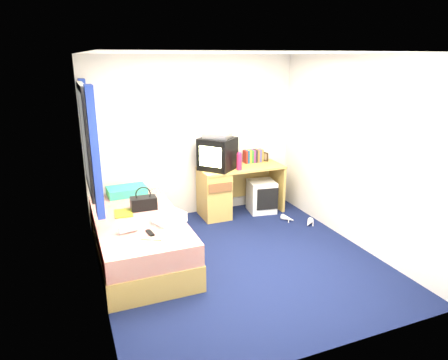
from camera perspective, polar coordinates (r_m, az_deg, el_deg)
name	(u,v)px	position (r m, az deg, el deg)	size (l,w,h in m)	color
ground	(239,260)	(4.94, 2.20, -11.37)	(3.40, 3.40, 0.00)	#0C1438
room_shell	(241,143)	(4.44, 2.41, 5.32)	(3.40, 3.40, 3.40)	white
bed	(140,238)	(4.97, -11.97, -8.12)	(1.01, 2.00, 0.54)	tan
pillow	(127,191)	(5.65, -13.71, -1.53)	(0.52, 0.33, 0.11)	#1B7EB4
desk	(224,190)	(6.13, 0.03, -1.40)	(1.30, 0.55, 0.75)	tan
storage_cube	(261,196)	(6.35, 5.37, -2.31)	(0.40, 0.40, 0.50)	white
crt_tv	(217,154)	(5.94, -0.95, 3.79)	(0.64, 0.65, 0.47)	black
vcr	(217,135)	(5.88, -0.95, 6.38)	(0.37, 0.27, 0.07)	#AAAAAC
book_row	(253,156)	(6.38, 4.20, 3.44)	(0.31, 0.13, 0.20)	maroon
picture_frame	(265,157)	(6.48, 5.92, 3.35)	(0.02, 0.12, 0.14)	#302010
pink_water_bottle	(239,162)	(5.91, 2.18, 2.59)	(0.08, 0.08, 0.24)	#EE214F
aerosol_can	(235,161)	(6.08, 1.61, 2.76)	(0.05, 0.05, 0.19)	white
handbag	(144,203)	(5.07, -11.41, -3.18)	(0.32, 0.18, 0.29)	black
towel	(169,217)	(4.65, -7.85, -5.32)	(0.32, 0.27, 0.11)	white
magazine	(123,213)	(5.01, -14.17, -4.62)	(0.21, 0.28, 0.01)	#FBF91B
water_bottle	(128,230)	(4.47, -13.56, -6.91)	(0.07, 0.07, 0.20)	#B4BBC6
colour_swatch_fan	(152,239)	(4.28, -10.27, -8.24)	(0.22, 0.06, 0.01)	yellow
remote_control	(150,233)	(4.40, -10.52, -7.43)	(0.05, 0.16, 0.02)	black
window_assembly	(89,141)	(4.95, -18.76, 5.27)	(0.11, 1.42, 1.40)	silver
white_heels	(298,221)	(6.04, 10.59, -5.75)	(0.39, 0.49, 0.09)	white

